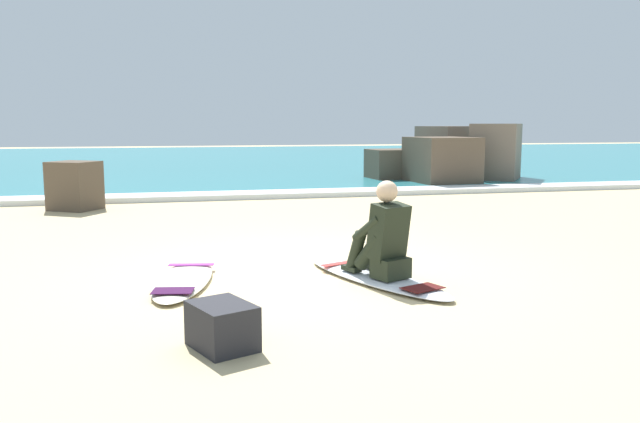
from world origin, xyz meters
The scene contains 9 objects.
ground_plane centered at (0.00, 0.00, 0.00)m, with size 80.00×80.00×0.00m, color #CCB584.
sea centered at (0.00, 20.70, 0.05)m, with size 80.00×28.00×0.10m, color teal.
breaking_foam centered at (0.00, 7.00, 0.06)m, with size 80.00×0.90×0.11m, color white.
surfboard_main centered at (0.57, -0.57, 0.04)m, with size 1.23×2.14×0.08m.
surfer_seated centered at (0.61, -0.66, 0.44)m, with size 0.57×0.77×0.95m.
surfboard_spare_near centered at (-1.31, -0.20, 0.04)m, with size 0.85×1.84×0.08m.
rock_outcrop_distant centered at (6.04, 9.52, 0.64)m, with size 4.28×4.06×1.57m.
shoreline_rock centered at (-3.08, 5.79, 0.44)m, with size 0.77×0.69×0.88m, color brown.
beach_bag centered at (-1.09, -2.14, 0.16)m, with size 0.36×0.48×0.32m, color #232328.
Camera 1 is at (-1.43, -6.45, 1.56)m, focal length 35.56 mm.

